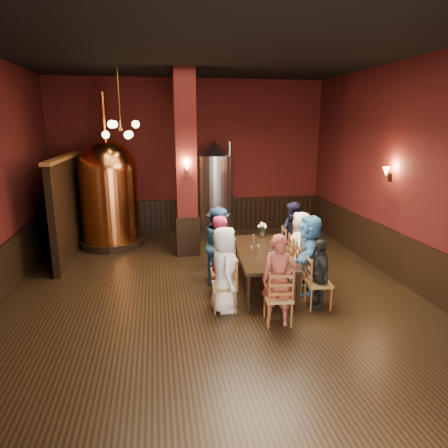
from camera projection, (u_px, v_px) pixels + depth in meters
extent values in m
plane|color=black|center=(216.00, 298.00, 7.63)|extent=(10.00, 10.00, 0.00)
plane|color=black|center=(214.00, 44.00, 6.53)|extent=(10.00, 10.00, 0.00)
cube|color=#470F0F|center=(190.00, 158.00, 11.86)|extent=(8.00, 0.02, 4.50)
cube|color=#470F0F|center=(342.00, 299.00, 2.30)|extent=(8.00, 0.02, 4.50)
cube|color=#470F0F|center=(419.00, 176.00, 7.73)|extent=(0.02, 10.00, 4.50)
cube|color=black|center=(407.00, 261.00, 8.15)|extent=(0.08, 9.90, 1.00)
cube|color=black|center=(192.00, 215.00, 12.25)|extent=(7.90, 0.08, 1.00)
cube|color=#470F0F|center=(186.00, 165.00, 9.71)|extent=(0.58, 0.58, 4.50)
cube|color=black|center=(69.00, 208.00, 9.87)|extent=(0.22, 3.50, 2.40)
cube|color=black|center=(263.00, 253.00, 8.00)|extent=(1.23, 2.49, 0.06)
cylinder|color=black|center=(248.00, 294.00, 6.96)|extent=(0.07, 0.07, 0.69)
cylinder|color=black|center=(298.00, 293.00, 7.02)|extent=(0.07, 0.07, 0.69)
cylinder|color=black|center=(235.00, 253.00, 9.17)|extent=(0.07, 0.07, 0.69)
cylinder|color=black|center=(273.00, 252.00, 9.23)|extent=(0.07, 0.07, 0.69)
imported|color=white|center=(224.00, 269.00, 6.97)|extent=(0.49, 0.75, 1.53)
imported|color=#C92253|center=(222.00, 256.00, 7.61)|extent=(0.42, 0.60, 1.57)
imported|color=#2B5F8F|center=(220.00, 245.00, 8.24)|extent=(0.57, 0.84, 1.59)
imported|color=black|center=(218.00, 239.00, 8.91)|extent=(0.59, 0.98, 1.47)
imported|color=black|center=(319.00, 274.00, 7.12)|extent=(0.37, 0.77, 1.27)
imported|color=teal|center=(309.00, 254.00, 7.73)|extent=(0.99, 1.51, 1.56)
imported|color=white|center=(300.00, 246.00, 8.38)|extent=(0.72, 0.85, 1.47)
imported|color=black|center=(293.00, 236.00, 9.02)|extent=(0.52, 0.81, 1.54)
imported|color=brown|center=(279.00, 280.00, 6.49)|extent=(0.65, 0.54, 1.52)
cylinder|color=black|center=(113.00, 242.00, 10.93)|extent=(1.70, 1.70, 0.19)
cylinder|color=#CF692F|center=(110.00, 205.00, 10.68)|extent=(1.97, 1.97, 1.89)
sphere|color=#CF692F|center=(107.00, 169.00, 10.45)|extent=(1.51, 1.51, 1.51)
cylinder|color=#CF692F|center=(104.00, 117.00, 10.12)|extent=(0.15, 0.15, 1.23)
cylinder|color=#B2B2B7|center=(214.00, 197.00, 11.44)|extent=(1.48, 1.48, 2.38)
cone|color=#B2B2B7|center=(214.00, 148.00, 11.11)|extent=(1.14, 1.14, 0.38)
cylinder|color=#B2B2B7|center=(229.00, 191.00, 11.08)|extent=(0.08, 0.08, 2.67)
cylinder|color=white|center=(263.00, 233.00, 8.95)|extent=(0.10, 0.10, 0.18)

